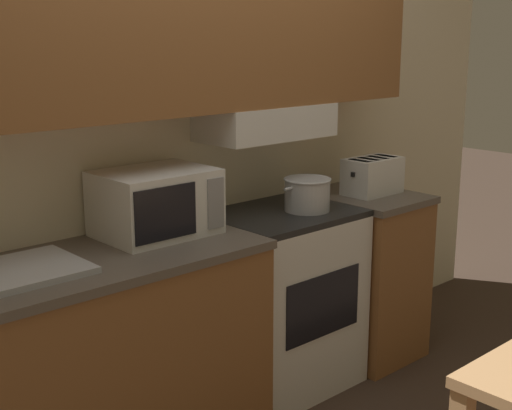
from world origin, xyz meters
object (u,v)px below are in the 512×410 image
object	(u,v)px
microwave	(156,203)
toaster	(372,176)
cooking_pot	(307,193)
stove_range	(281,300)
sink_basin	(1,274)

from	to	relation	value
microwave	toaster	world-z (taller)	microwave
cooking_pot	toaster	distance (m)	0.53
microwave	cooking_pot	bearing A→B (deg)	-10.49
cooking_pot	toaster	xyz separation A→B (m)	(0.53, 0.02, 0.01)
toaster	cooking_pot	bearing A→B (deg)	-177.56
cooking_pot	stove_range	bearing A→B (deg)	148.35
cooking_pot	microwave	distance (m)	0.80
stove_range	sink_basin	distance (m)	1.48
microwave	toaster	size ratio (longest dim) A/B	1.46
microwave	sink_basin	size ratio (longest dim) A/B	0.82
sink_basin	cooking_pot	bearing A→B (deg)	-1.66
cooking_pot	toaster	bearing A→B (deg)	2.44
toaster	microwave	bearing A→B (deg)	174.66
stove_range	toaster	bearing A→B (deg)	-3.82
stove_range	sink_basin	bearing A→B (deg)	-179.14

